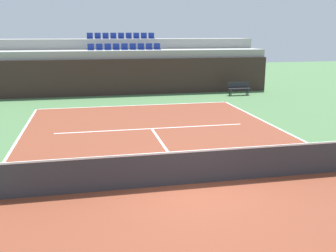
# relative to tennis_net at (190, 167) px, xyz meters

# --- Properties ---
(ground_plane) EXTENTS (80.00, 80.00, 0.00)m
(ground_plane) POSITION_rel_tennis_net_xyz_m (0.00, 0.00, -0.51)
(ground_plane) COLOR #477042
(court_surface) EXTENTS (11.00, 24.00, 0.01)m
(court_surface) POSITION_rel_tennis_net_xyz_m (0.00, 0.00, -0.50)
(court_surface) COLOR brown
(court_surface) RESTS_ON ground_plane
(baseline_far) EXTENTS (11.00, 0.10, 0.00)m
(baseline_far) POSITION_rel_tennis_net_xyz_m (0.00, 11.95, -0.50)
(baseline_far) COLOR white
(baseline_far) RESTS_ON court_surface
(service_line_far) EXTENTS (8.26, 0.10, 0.00)m
(service_line_far) POSITION_rel_tennis_net_xyz_m (0.00, 6.40, -0.50)
(service_line_far) COLOR white
(service_line_far) RESTS_ON court_surface
(centre_service_line) EXTENTS (0.10, 6.40, 0.00)m
(centre_service_line) POSITION_rel_tennis_net_xyz_m (0.00, 3.20, -0.50)
(centre_service_line) COLOR white
(centre_service_line) RESTS_ON court_surface
(back_wall) EXTENTS (19.68, 0.30, 2.38)m
(back_wall) POSITION_rel_tennis_net_xyz_m (0.00, 15.97, 0.68)
(back_wall) COLOR #33231E
(back_wall) RESTS_ON ground_plane
(stands_tier_lower) EXTENTS (19.68, 2.40, 2.91)m
(stands_tier_lower) POSITION_rel_tennis_net_xyz_m (0.00, 17.32, 0.94)
(stands_tier_lower) COLOR #9E9E99
(stands_tier_lower) RESTS_ON ground_plane
(stands_tier_upper) EXTENTS (19.68, 2.40, 3.62)m
(stands_tier_upper) POSITION_rel_tennis_net_xyz_m (0.00, 19.72, 1.30)
(stands_tier_upper) COLOR #9E9E99
(stands_tier_upper) RESTS_ON ground_plane
(seating_row_lower) EXTENTS (5.03, 0.44, 0.44)m
(seating_row_lower) POSITION_rel_tennis_net_xyz_m (0.00, 17.41, 2.52)
(seating_row_lower) COLOR navy
(seating_row_lower) RESTS_ON stands_tier_lower
(seating_row_upper) EXTENTS (5.03, 0.44, 0.44)m
(seating_row_upper) POSITION_rel_tennis_net_xyz_m (0.00, 19.81, 3.23)
(seating_row_upper) COLOR navy
(seating_row_upper) RESTS_ON stands_tier_upper
(tennis_net) EXTENTS (11.08, 0.08, 1.07)m
(tennis_net) POSITION_rel_tennis_net_xyz_m (0.00, 0.00, 0.00)
(tennis_net) COLOR black
(tennis_net) RESTS_ON court_surface
(player_bench) EXTENTS (1.50, 0.40, 0.85)m
(player_bench) POSITION_rel_tennis_net_xyz_m (7.22, 14.28, -0.00)
(player_bench) COLOR #232328
(player_bench) RESTS_ON ground_plane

